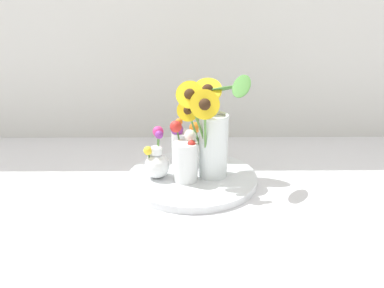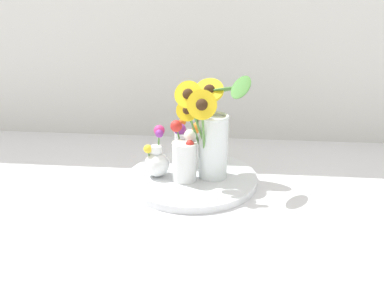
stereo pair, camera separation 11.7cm
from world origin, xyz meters
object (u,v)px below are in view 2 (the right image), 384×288
object	(u,v)px
serving_tray	(192,178)
vase_small_center	(184,157)
vase_bulb_right	(157,160)
mason_jar_sunflowers	(211,132)
vase_small_back	(186,145)

from	to	relation	value
serving_tray	vase_small_center	size ratio (longest dim) A/B	2.33
vase_bulb_right	mason_jar_sunflowers	bearing A→B (deg)	3.94
mason_jar_sunflowers	vase_small_center	world-z (taller)	mason_jar_sunflowers
vase_small_center	vase_bulb_right	bearing A→B (deg)	168.06
serving_tray	mason_jar_sunflowers	world-z (taller)	mason_jar_sunflowers
serving_tray	vase_bulb_right	size ratio (longest dim) A/B	2.64
serving_tray	vase_small_center	bearing A→B (deg)	-122.29
mason_jar_sunflowers	vase_small_center	distance (m)	0.11
mason_jar_sunflowers	vase_small_back	world-z (taller)	mason_jar_sunflowers
vase_small_back	serving_tray	bearing A→B (deg)	-71.36
serving_tray	mason_jar_sunflowers	xyz separation A→B (m)	(0.06, -0.00, 0.16)
vase_small_center	mason_jar_sunflowers	bearing A→B (deg)	21.42
mason_jar_sunflowers	vase_small_center	xyz separation A→B (m)	(-0.08, -0.03, -0.07)
vase_small_back	vase_small_center	bearing A→B (deg)	-85.59
mason_jar_sunflowers	vase_small_back	xyz separation A→B (m)	(-0.09, 0.09, -0.08)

